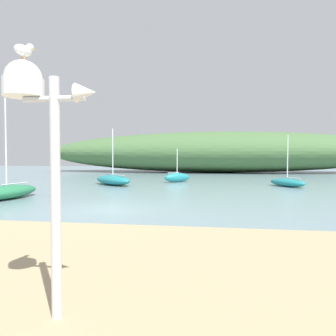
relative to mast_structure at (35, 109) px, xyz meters
name	(u,v)px	position (x,y,z in m)	size (l,w,h in m)	color
ground_plane	(107,210)	(-2.26, 8.68, -2.70)	(120.00, 120.00, 0.00)	gray
distant_hill	(216,152)	(2.16, 41.62, 0.18)	(50.17, 11.03, 5.76)	#476B3D
mast_structure	(35,109)	(0.00, 0.00, 0.00)	(1.14, 0.47, 3.08)	silver
seagull_on_radar	(24,50)	(-0.14, 0.02, 0.71)	(0.17, 0.32, 0.23)	orange
sailboat_off_point	(177,177)	(-1.16, 23.16, -2.29)	(2.40, 2.11, 2.86)	teal
sailboat_west_reach	(287,182)	(7.25, 20.26, -2.39)	(2.63, 3.24, 3.74)	teal
sailboat_far_right	(7,192)	(-8.43, 11.04, -2.33)	(1.84, 4.25, 5.14)	#287A4C
sailboat_outer_mooring	(113,180)	(-5.71, 19.66, -2.31)	(4.20, 3.90, 4.34)	teal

